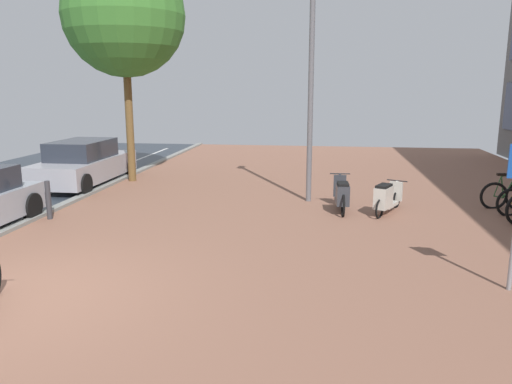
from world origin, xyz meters
name	(u,v)px	position (x,y,z in m)	size (l,w,h in m)	color
ground	(119,305)	(1.43, 0.00, -0.02)	(21.00, 40.00, 0.13)	#2A323C
bicycle_rack_05	(506,195)	(8.87, 6.78, 0.34)	(1.35, 0.48, 0.98)	black
scooter_near	(386,198)	(5.78, 5.76, 0.40)	(0.93, 1.62, 0.79)	black
scooter_mid	(342,195)	(4.72, 5.89, 0.42)	(0.52, 1.80, 0.87)	black
parked_car_far	(84,164)	(-3.28, 8.48, 0.65)	(1.82, 4.41, 1.39)	#A7A5AD
lamp_post	(311,67)	(3.88, 6.95, 3.53)	(0.20, 0.52, 6.41)	slate
street_tree	(124,16)	(-1.97, 9.16, 5.18)	(3.76, 3.76, 7.07)	brown
bollard_far	(48,200)	(-2.05, 4.22, 0.45)	(0.12, 0.12, 0.91)	#38383D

